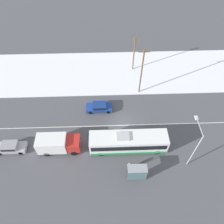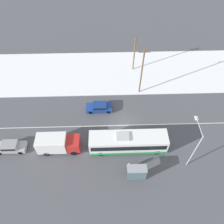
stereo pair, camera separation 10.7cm
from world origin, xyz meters
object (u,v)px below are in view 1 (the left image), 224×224
(parked_car_near_truck, at_px, (11,147))
(streetlamp, at_px, (195,143))
(utility_pole_roadside, at_px, (142,72))
(sedan_car, at_px, (99,107))
(bus_shelter, at_px, (137,173))
(utility_pole_snowlot, at_px, (134,54))
(city_bus, at_px, (128,142))
(box_truck, at_px, (58,143))
(pedestrian_at_stop, at_px, (129,166))

(parked_car_near_truck, bearing_deg, streetlamp, -5.67)
(streetlamp, xyz_separation_m, utility_pole_roadside, (-5.20, 13.57, 0.10))
(parked_car_near_truck, distance_m, utility_pole_roadside, 23.12)
(sedan_car, height_order, bus_shelter, bus_shelter)
(sedan_car, xyz_separation_m, utility_pole_snowlot, (6.55, 10.23, 3.00))
(city_bus, height_order, box_truck, city_bus)
(parked_car_near_truck, distance_m, pedestrian_at_stop, 17.24)
(sedan_car, xyz_separation_m, parked_car_near_truck, (-12.80, -7.16, 0.02))
(parked_car_near_truck, relative_size, bus_shelter, 1.66)
(utility_pole_snowlot, bearing_deg, bus_shelter, -94.08)
(pedestrian_at_stop, xyz_separation_m, utility_pole_roadside, (3.05, 14.71, 3.69))
(pedestrian_at_stop, height_order, streetlamp, streetlamp)
(pedestrian_at_stop, distance_m, utility_pole_roadside, 15.47)
(bus_shelter, bearing_deg, pedestrian_at_stop, 125.28)
(box_truck, bearing_deg, sedan_car, 51.20)
(pedestrian_at_stop, bearing_deg, streetlamp, 7.92)
(box_truck, distance_m, parked_car_near_truck, 6.97)
(parked_car_near_truck, height_order, streetlamp, streetlamp)
(pedestrian_at_stop, distance_m, bus_shelter, 1.67)
(box_truck, bearing_deg, utility_pole_roadside, 40.85)
(box_truck, distance_m, pedestrian_at_stop, 10.53)
(sedan_car, bearing_deg, pedestrian_at_stop, 110.57)
(pedestrian_at_stop, bearing_deg, box_truck, 160.58)
(utility_pole_roadside, bearing_deg, box_truck, -139.15)
(utility_pole_roadside, bearing_deg, pedestrian_at_stop, -101.70)
(city_bus, distance_m, streetlamp, 8.98)
(parked_car_near_truck, relative_size, utility_pole_snowlot, 0.59)
(sedan_car, distance_m, utility_pole_roadside, 9.04)
(utility_pole_roadside, distance_m, utility_pole_snowlot, 6.42)
(pedestrian_at_stop, bearing_deg, utility_pole_snowlot, 83.24)
(pedestrian_at_stop, distance_m, utility_pole_snowlot, 21.35)
(pedestrian_at_stop, bearing_deg, sedan_car, 110.57)
(pedestrian_at_stop, relative_size, streetlamp, 0.24)
(parked_car_near_truck, bearing_deg, utility_pole_roadside, 29.10)
(streetlamp, relative_size, utility_pole_snowlot, 1.02)
(box_truck, xyz_separation_m, streetlamp, (18.17, -2.35, 3.11))
(bus_shelter, relative_size, utility_pole_snowlot, 0.36)
(utility_pole_roadside, bearing_deg, streetlamp, -69.05)
(pedestrian_at_stop, bearing_deg, city_bus, 87.87)
(parked_car_near_truck, distance_m, bus_shelter, 18.44)
(city_bus, bearing_deg, pedestrian_at_stop, -92.13)
(utility_pole_snowlot, bearing_deg, streetlamp, -73.88)
(city_bus, bearing_deg, sedan_car, 119.45)
(utility_pole_roadside, bearing_deg, parked_car_near_truck, -150.90)
(parked_car_near_truck, distance_m, streetlamp, 25.51)
(city_bus, xyz_separation_m, sedan_car, (-4.18, 7.40, -0.79))
(sedan_car, relative_size, utility_pole_snowlot, 0.59)
(sedan_car, distance_m, parked_car_near_truck, 14.67)
(pedestrian_at_stop, distance_m, streetlamp, 9.07)
(parked_car_near_truck, xyz_separation_m, utility_pole_snowlot, (19.34, 17.40, 2.98))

